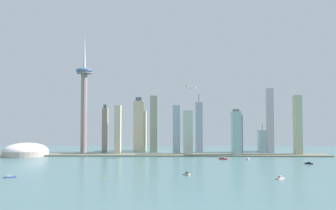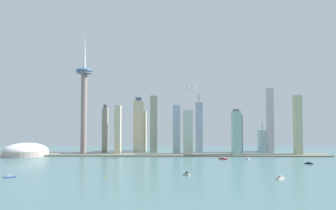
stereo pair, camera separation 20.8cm
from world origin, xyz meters
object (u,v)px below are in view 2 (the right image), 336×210
stadium_dome (26,151)px  skyscraper_5 (105,129)px  skyscraper_7 (236,133)px  skyscraper_3 (298,125)px  skyscraper_6 (118,130)px  boat_6 (280,178)px  skyscraper_4 (176,129)px  skyscraper_12 (139,126)px  skyscraper_2 (188,133)px  airplane (190,88)px  skyscraper_0 (199,128)px  skyscraper_11 (143,131)px  boat_3 (187,174)px  skyscraper_9 (238,133)px  skyscraper_10 (262,140)px  skyscraper_8 (154,124)px  boat_0 (10,177)px  boat_2 (309,163)px  boat_5 (248,159)px  boat_1 (223,158)px  observation_tower (84,92)px  skyscraper_1 (270,120)px  channel_buoy_0 (105,178)px

stadium_dome → skyscraper_5: 189.29m
skyscraper_7 → skyscraper_5: bearing=166.1°
skyscraper_3 → skyscraper_6: 419.33m
skyscraper_5 → boat_6: skyscraper_5 is taller
skyscraper_4 → skyscraper_12: size_ratio=0.85×
skyscraper_2 → airplane: bearing=-86.3°
skyscraper_0 → skyscraper_11: (-142.21, 62.55, -9.46)m
boat_3 → airplane: 268.60m
skyscraper_9 → boat_6: (-13.19, -358.17, -46.64)m
skyscraper_10 → boat_3: 414.21m
airplane → skyscraper_5: bearing=-155.2°
skyscraper_8 → boat_0: bearing=-117.0°
skyscraper_6 → skyscraper_7: size_ratio=1.09×
boat_2 → boat_5: bearing=174.4°
skyscraper_12 → boat_0: size_ratio=8.25×
stadium_dome → boat_1: 441.86m
skyscraper_3 → boat_5: size_ratio=12.44×
observation_tower → skyscraper_5: (45.08, 34.67, -90.80)m
skyscraper_9 → skyscraper_11: bearing=171.2°
skyscraper_1 → skyscraper_7: 122.62m
observation_tower → skyscraper_11: 179.96m
skyscraper_0 → skyscraper_8: size_ratio=1.01×
skyscraper_1 → boat_3: size_ratio=10.88×
skyscraper_3 → skyscraper_10: skyscraper_3 is taller
skyscraper_6 → skyscraper_9: size_ratio=1.12×
skyscraper_2 → boat_2: bearing=-35.2°
skyscraper_12 → skyscraper_10: bearing=4.2°
observation_tower → skyscraper_2: 270.77m
skyscraper_5 → skyscraper_10: bearing=3.2°
skyscraper_1 → stadium_dome: bearing=-172.4°
skyscraper_4 → skyscraper_12: bearing=162.0°
observation_tower → skyscraper_12: (129.76, 33.95, -81.47)m
skyscraper_9 → boat_1: (-57.77, -139.79, -46.43)m
skyscraper_6 → skyscraper_9: 295.83m
observation_tower → skyscraper_4: size_ratio=2.51×
boat_2 → skyscraper_1: bearing=119.0°
skyscraper_2 → boat_2: size_ratio=6.90×
skyscraper_10 → boat_0: 598.80m
skyscraper_5 → boat_0: size_ratio=7.15×
skyscraper_0 → boat_6: 348.89m
skyscraper_9 → boat_3: skyscraper_9 is taller
observation_tower → skyscraper_9: (378.12, 28.70, -99.32)m
boat_0 → airplane: size_ratio=0.55×
boat_6 → channel_buoy_0: size_ratio=4.55×
skyscraper_2 → channel_buoy_0: size_ratio=34.94×
observation_tower → boat_0: bearing=-92.4°
skyscraper_0 → skyscraper_10: (167.48, 53.57, -33.78)m
boat_6 → airplane: 313.55m
observation_tower → boat_2: bearing=-21.0°
skyscraper_2 → boat_5: size_ratio=9.31×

